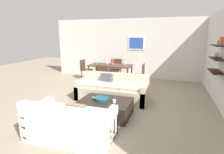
{
  "coord_description": "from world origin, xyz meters",
  "views": [
    {
      "loc": [
        1.69,
        -4.84,
        1.97
      ],
      "look_at": [
        0.04,
        0.2,
        0.75
      ],
      "focal_mm": 29.32,
      "sensor_mm": 36.0,
      "label": 1
    }
  ],
  "objects": [
    {
      "name": "sofa_beige",
      "position": [
        0.01,
        0.34,
        0.29
      ],
      "size": [
        2.16,
        0.9,
        0.78
      ],
      "color": "beige",
      "rests_on": "ground"
    },
    {
      "name": "dining_table",
      "position": [
        -0.72,
        2.34,
        0.68
      ],
      "size": [
        1.77,
        0.9,
        0.75
      ],
      "color": "#422D1E",
      "rests_on": "ground"
    },
    {
      "name": "wine_glass_foot",
      "position": [
        -0.72,
        1.95,
        0.87
      ],
      "size": [
        0.07,
        0.07,
        0.17
      ],
      "color": "silver",
      "rests_on": "dining_table"
    },
    {
      "name": "candle_jar",
      "position": [
        0.46,
        -0.89,
        0.42
      ],
      "size": [
        0.08,
        0.08,
        0.08
      ],
      "primitive_type": "cylinder",
      "color": "silver",
      "rests_on": "coffee_table"
    },
    {
      "name": "back_wall_unit",
      "position": [
        0.3,
        3.53,
        1.35
      ],
      "size": [
        8.4,
        0.09,
        2.7
      ],
      "color": "silver",
      "rests_on": "ground"
    },
    {
      "name": "apple_on_coffee_table",
      "position": [
        -0.12,
        -0.81,
        0.42
      ],
      "size": [
        0.07,
        0.07,
        0.07
      ],
      "primitive_type": "sphere",
      "color": "#669E2D",
      "rests_on": "coffee_table"
    },
    {
      "name": "ground_plane",
      "position": [
        0.0,
        0.0,
        0.0
      ],
      "size": [
        18.0,
        18.0,
        0.0
      ],
      "primitive_type": "plane",
      "color": "gray"
    },
    {
      "name": "dining_chair_right_near",
      "position": [
        0.57,
        2.14,
        0.5
      ],
      "size": [
        0.44,
        0.44,
        0.88
      ],
      "color": "#422D1E",
      "rests_on": "ground"
    },
    {
      "name": "coffee_table",
      "position": [
        0.19,
        -0.81,
        0.19
      ],
      "size": [
        1.27,
        0.94,
        0.38
      ],
      "color": "black",
      "rests_on": "ground"
    },
    {
      "name": "loveseat_white",
      "position": [
        -0.08,
        -2.02,
        0.29
      ],
      "size": [
        1.66,
        0.9,
        0.78
      ],
      "color": "white",
      "rests_on": "ground"
    },
    {
      "name": "dining_chair_head",
      "position": [
        -0.72,
        3.2,
        0.5
      ],
      "size": [
        0.44,
        0.44,
        0.88
      ],
      "color": "#422D1E",
      "rests_on": "ground"
    },
    {
      "name": "wine_glass_right_near",
      "position": [
        -0.06,
        2.23,
        0.86
      ],
      "size": [
        0.07,
        0.07,
        0.16
      ],
      "color": "silver",
      "rests_on": "dining_table"
    },
    {
      "name": "dining_chair_left_far",
      "position": [
        -2.01,
        2.54,
        0.5
      ],
      "size": [
        0.44,
        0.44,
        0.88
      ],
      "color": "#422D1E",
      "rests_on": "ground"
    },
    {
      "name": "centerpiece_vase",
      "position": [
        -0.65,
        2.39,
        0.91
      ],
      "size": [
        0.16,
        0.16,
        0.27
      ],
      "color": "#D85933",
      "rests_on": "dining_table"
    },
    {
      "name": "wine_glass_left_far",
      "position": [
        -1.38,
        2.45,
        0.86
      ],
      "size": [
        0.06,
        0.06,
        0.16
      ],
      "color": "silver",
      "rests_on": "dining_table"
    },
    {
      "name": "wine_glass_head",
      "position": [
        -0.72,
        2.73,
        0.86
      ],
      "size": [
        0.07,
        0.07,
        0.16
      ],
      "color": "silver",
      "rests_on": "dining_table"
    },
    {
      "name": "decorative_bowl",
      "position": [
        0.1,
        -0.8,
        0.42
      ],
      "size": [
        0.37,
        0.37,
        0.07
      ],
      "color": "navy",
      "rests_on": "coffee_table"
    },
    {
      "name": "dining_chair_foot",
      "position": [
        -0.72,
        1.48,
        0.5
      ],
      "size": [
        0.44,
        0.44,
        0.88
      ],
      "color": "#422D1E",
      "rests_on": "ground"
    }
  ]
}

